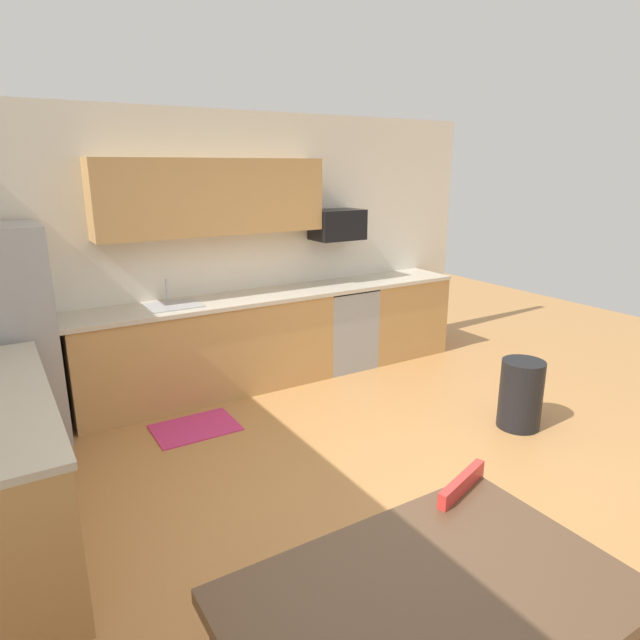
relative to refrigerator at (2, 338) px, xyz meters
The scene contains 16 objects.
ground_plane 3.23m from the refrigerator, 45.52° to the right, with size 12.00×12.00×0.00m, color #B77F47.
wall_back 2.27m from the refrigerator, 11.16° to the left, with size 5.80×0.10×2.70m, color silver.
cabinet_run_back 1.75m from the refrigerator, ahead, with size 2.53×0.60×0.90m, color tan.
cabinet_run_back_right 4.09m from the refrigerator, ahead, with size 1.02×0.60×0.90m, color tan.
cabinet_run_left 1.49m from the refrigerator, 94.83° to the right, with size 0.60×2.00×0.90m, color tan.
countertop_back 2.18m from the refrigerator, ahead, with size 4.80×0.64×0.04m, color beige.
upper_cabinets_back 2.15m from the refrigerator, ahead, with size 2.20×0.34×0.70m, color tan.
refrigerator is the anchor object (origin of this frame).
oven_range 3.29m from the refrigerator, ahead, with size 0.60×0.60×0.91m.
microwave 3.34m from the refrigerator, ahead, with size 0.54×0.36×0.32m, color black.
sink_basin 1.40m from the refrigerator, ahead, with size 0.48×0.40×0.14m, color #A5A8AD.
sink_faucet 1.43m from the refrigerator, 10.55° to the left, with size 0.02×0.02×0.24m, color #B2B5BA.
dining_table 3.84m from the refrigerator, 72.90° to the right, with size 1.40×0.90×0.78m.
chair_near_table 3.80m from the refrigerator, 63.43° to the right, with size 0.51×0.51×0.85m.
trash_bin 4.26m from the refrigerator, 28.27° to the right, with size 0.36×0.36×0.60m, color black.
floor_mat 1.68m from the refrigerator, 23.44° to the right, with size 0.70×0.50×0.01m, color #CC3372.
Camera 1 is at (-2.19, -2.56, 2.18)m, focal length 30.72 mm.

